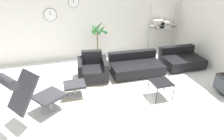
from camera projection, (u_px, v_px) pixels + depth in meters
ground_plane at (114, 96)px, 4.99m from camera, size 12.00×12.00×0.00m
wall_back at (90, 18)px, 6.74m from camera, size 12.00×0.09×2.80m
round_rug at (105, 98)px, 4.89m from camera, size 2.07×2.07×0.01m
lounge_chair at (30, 92)px, 3.93m from camera, size 1.22×1.08×1.16m
ottoman at (75, 86)px, 4.90m from camera, size 0.52×0.45×0.34m
armchair_red at (93, 70)px, 5.70m from camera, size 0.92×0.93×0.75m
couch_low at (135, 66)px, 6.06m from camera, size 1.55×0.98×0.59m
couch_second at (181, 60)px, 6.49m from camera, size 1.25×0.97×0.59m
side_table at (161, 83)px, 4.80m from camera, size 0.48×0.48×0.41m
potted_plant at (98, 46)px, 6.69m from camera, size 0.57×0.60×1.38m
shelf_unit at (162, 25)px, 7.30m from camera, size 1.03×0.28×1.79m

